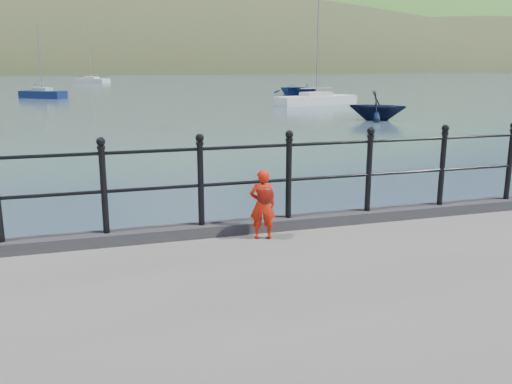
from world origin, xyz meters
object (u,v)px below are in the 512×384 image
object	(u,v)px
sailboat_deep	(92,81)
sailboat_near	(316,101)
launch_blue	(300,90)
launch_navy	(377,106)
railing	(246,171)
child	(263,204)
sailboat_port	(43,95)

from	to	relation	value
sailboat_deep	sailboat_near	bearing A→B (deg)	-29.67
launch_blue	launch_navy	size ratio (longest dim) A/B	1.81
launch_blue	railing	bearing A→B (deg)	-119.86
launch_navy	child	bearing A→B (deg)	-175.73
railing	launch_blue	bearing A→B (deg)	67.87
railing	launch_blue	world-z (taller)	railing
launch_blue	sailboat_deep	bearing A→B (deg)	106.64
sailboat_near	launch_blue	bearing A→B (deg)	59.50
railing	sailboat_port	world-z (taller)	sailboat_port
railing	sailboat_deep	distance (m)	90.41
sailboat_port	sailboat_near	distance (m)	25.93
launch_blue	child	bearing A→B (deg)	-119.57
railing	sailboat_port	distance (m)	48.51
launch_blue	sailboat_near	bearing A→B (deg)	-113.42
sailboat_near	sailboat_deep	bearing A→B (deg)	91.53
child	sailboat_deep	distance (m)	90.75
child	launch_blue	size ratio (longest dim) A/B	0.16
child	sailboat_port	xyz separation A→B (m)	(-6.31, 48.44, -1.12)
child	sailboat_deep	world-z (taller)	sailboat_deep
sailboat_port	sailboat_near	bearing A→B (deg)	2.78
railing	sailboat_port	bearing A→B (deg)	97.33
child	sailboat_near	bearing A→B (deg)	-102.37
launch_navy	sailboat_port	distance (m)	33.47
railing	sailboat_deep	xyz separation A→B (m)	(-1.65, 90.38, -1.48)
sailboat_near	launch_navy	bearing A→B (deg)	-111.02
railing	sailboat_deep	bearing A→B (deg)	91.05
sailboat_port	child	bearing A→B (deg)	-44.91
railing	launch_blue	distance (m)	49.35
child	sailboat_near	world-z (taller)	sailboat_near
sailboat_port	launch_navy	bearing A→B (deg)	-15.71
sailboat_port	sailboat_deep	size ratio (longest dim) A/B	0.70
railing	launch_blue	xyz separation A→B (m)	(18.58, 45.70, -1.23)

